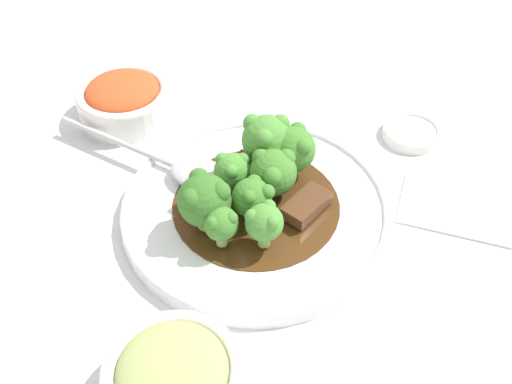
# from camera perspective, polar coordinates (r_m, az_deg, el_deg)

# --- Properties ---
(ground_plane) EXTENTS (4.00, 4.00, 0.00)m
(ground_plane) POSITION_cam_1_polar(r_m,az_deg,el_deg) (0.64, 0.00, -2.16)
(ground_plane) COLOR silver
(main_plate) EXTENTS (0.29, 0.29, 0.02)m
(main_plate) POSITION_cam_1_polar(r_m,az_deg,el_deg) (0.63, 0.00, -1.54)
(main_plate) COLOR white
(main_plate) RESTS_ON ground_plane
(beef_strip_0) EXTENTS (0.05, 0.06, 0.01)m
(beef_strip_0) POSITION_cam_1_polar(r_m,az_deg,el_deg) (0.62, 4.80, -1.33)
(beef_strip_0) COLOR #56331E
(beef_strip_0) RESTS_ON main_plate
(beef_strip_1) EXTENTS (0.05, 0.06, 0.01)m
(beef_strip_1) POSITION_cam_1_polar(r_m,az_deg,el_deg) (0.63, -4.90, -0.53)
(beef_strip_1) COLOR #56331E
(beef_strip_1) RESTS_ON main_plate
(beef_strip_2) EXTENTS (0.04, 0.05, 0.01)m
(beef_strip_2) POSITION_cam_1_polar(r_m,az_deg,el_deg) (0.66, -1.48, 2.29)
(beef_strip_2) COLOR #56331E
(beef_strip_2) RESTS_ON main_plate
(broccoli_floret_0) EXTENTS (0.04, 0.04, 0.05)m
(broccoli_floret_0) POSITION_cam_1_polar(r_m,az_deg,el_deg) (0.59, -0.14, -0.52)
(broccoli_floret_0) COLOR #7FA84C
(broccoli_floret_0) RESTS_ON main_plate
(broccoli_floret_1) EXTENTS (0.04, 0.04, 0.04)m
(broccoli_floret_1) POSITION_cam_1_polar(r_m,az_deg,el_deg) (0.63, -2.24, 2.05)
(broccoli_floret_1) COLOR #7FA84C
(broccoli_floret_1) RESTS_ON main_plate
(broccoli_floret_2) EXTENTS (0.04, 0.04, 0.05)m
(broccoli_floret_2) POSITION_cam_1_polar(r_m,az_deg,el_deg) (0.57, 0.79, -2.89)
(broccoli_floret_2) COLOR #8EB756
(broccoli_floret_2) RESTS_ON main_plate
(broccoli_floret_3) EXTENTS (0.03, 0.03, 0.05)m
(broccoli_floret_3) POSITION_cam_1_polar(r_m,az_deg,el_deg) (0.57, -3.37, -2.97)
(broccoli_floret_3) COLOR #8EB756
(broccoli_floret_3) RESTS_ON main_plate
(broccoli_floret_4) EXTENTS (0.05, 0.05, 0.05)m
(broccoli_floret_4) POSITION_cam_1_polar(r_m,az_deg,el_deg) (0.62, 1.64, 1.96)
(broccoli_floret_4) COLOR #8EB756
(broccoli_floret_4) RESTS_ON main_plate
(broccoli_floret_5) EXTENTS (0.05, 0.05, 0.06)m
(broccoli_floret_5) POSITION_cam_1_polar(r_m,az_deg,el_deg) (0.64, 3.49, 4.18)
(broccoli_floret_5) COLOR #8EB756
(broccoli_floret_5) RESTS_ON main_plate
(broccoli_floret_6) EXTENTS (0.05, 0.05, 0.06)m
(broccoli_floret_6) POSITION_cam_1_polar(r_m,az_deg,el_deg) (0.58, -4.95, -0.71)
(broccoli_floret_6) COLOR #8EB756
(broccoli_floret_6) RESTS_ON main_plate
(broccoli_floret_7) EXTENTS (0.06, 0.06, 0.06)m
(broccoli_floret_7) POSITION_cam_1_polar(r_m,az_deg,el_deg) (0.64, 0.98, 5.09)
(broccoli_floret_7) COLOR #7FA84C
(broccoli_floret_7) RESTS_ON main_plate
(serving_spoon) EXTENTS (0.23, 0.10, 0.01)m
(serving_spoon) POSITION_cam_1_polar(r_m,az_deg,el_deg) (0.66, -6.64, 2.22)
(serving_spoon) COLOR #B7B7BC
(serving_spoon) RESTS_ON main_plate
(side_bowl_kimchi) EXTENTS (0.12, 0.12, 0.05)m
(side_bowl_kimchi) POSITION_cam_1_polar(r_m,az_deg,el_deg) (0.77, -12.48, 8.63)
(side_bowl_kimchi) COLOR white
(side_bowl_kimchi) RESTS_ON ground_plane
(side_bowl_appetizer) EXTENTS (0.11, 0.11, 0.05)m
(side_bowl_appetizer) POSITION_cam_1_polar(r_m,az_deg,el_deg) (0.50, -7.84, -17.21)
(side_bowl_appetizer) COLOR white
(side_bowl_appetizer) RESTS_ON ground_plane
(sauce_dish) EXTENTS (0.07, 0.07, 0.01)m
(sauce_dish) POSITION_cam_1_polar(r_m,az_deg,el_deg) (0.76, 14.58, 5.51)
(sauce_dish) COLOR white
(sauce_dish) RESTS_ON ground_plane
(paper_napkin) EXTENTS (0.13, 0.09, 0.01)m
(paper_napkin) POSITION_cam_1_polar(r_m,az_deg,el_deg) (0.68, 18.52, -1.54)
(paper_napkin) COLOR silver
(paper_napkin) RESTS_ON ground_plane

